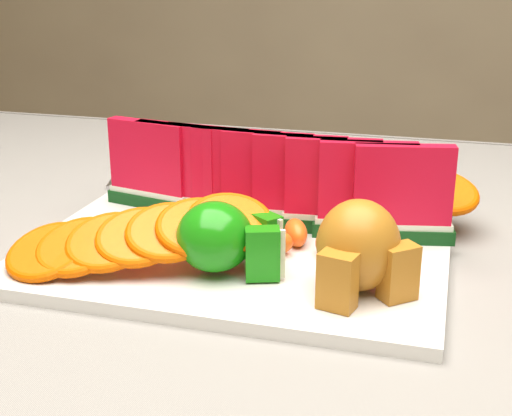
% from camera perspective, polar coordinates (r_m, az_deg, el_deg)
% --- Properties ---
extents(table, '(1.40, 0.90, 0.75)m').
position_cam_1_polar(table, '(0.78, -1.82, -10.05)').
color(table, '#54371D').
rests_on(table, ground).
extents(tablecloth, '(1.53, 1.03, 0.20)m').
position_cam_1_polar(tablecloth, '(0.75, -1.88, -5.87)').
color(tablecloth, gray).
rests_on(tablecloth, table).
extents(platter, '(0.40, 0.30, 0.01)m').
position_cam_1_polar(platter, '(0.70, -1.40, -3.40)').
color(platter, silver).
rests_on(platter, tablecloth).
extents(apple_cluster, '(0.10, 0.08, 0.06)m').
position_cam_1_polar(apple_cluster, '(0.63, -2.65, -2.42)').
color(apple_cluster, '#3F8A1D').
rests_on(apple_cluster, platter).
extents(pear_cluster, '(0.09, 0.09, 0.08)m').
position_cam_1_polar(pear_cluster, '(0.60, 8.28, -3.26)').
color(pear_cluster, olive).
rests_on(pear_cluster, platter).
extents(side_plate, '(0.24, 0.24, 0.01)m').
position_cam_1_polar(side_plate, '(0.98, 9.26, 3.05)').
color(side_plate, silver).
rests_on(side_plate, tablecloth).
extents(fork, '(0.06, 0.19, 0.00)m').
position_cam_1_polar(fork, '(1.01, -10.24, 3.22)').
color(fork, silver).
rests_on(fork, tablecloth).
extents(watermelon_row, '(0.39, 0.07, 0.10)m').
position_cam_1_polar(watermelon_row, '(0.74, 0.89, 2.20)').
color(watermelon_row, '#0C3E17').
rests_on(watermelon_row, platter).
extents(orange_fan_front, '(0.26, 0.15, 0.06)m').
position_cam_1_polar(orange_fan_front, '(0.65, -9.35, -2.26)').
color(orange_fan_front, orange).
rests_on(orange_fan_front, platter).
extents(orange_fan_back, '(0.39, 0.12, 0.05)m').
position_cam_1_polar(orange_fan_back, '(0.80, 3.98, 1.60)').
color(orange_fan_back, orange).
rests_on(orange_fan_back, platter).
extents(tangerine_segments, '(0.21, 0.08, 0.03)m').
position_cam_1_polar(tangerine_segments, '(0.70, -1.18, -1.95)').
color(tangerine_segments, '#F45414').
rests_on(tangerine_segments, platter).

